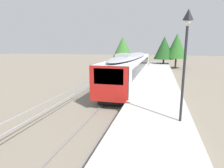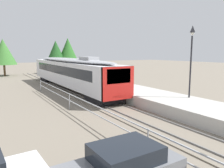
{
  "view_description": "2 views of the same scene",
  "coord_description": "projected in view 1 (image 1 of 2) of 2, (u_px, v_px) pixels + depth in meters",
  "views": [
    {
      "loc": [
        3.43,
        6.97,
        4.62
      ],
      "look_at": [
        0.0,
        20.21,
        1.8
      ],
      "focal_mm": 29.86,
      "sensor_mm": 36.0,
      "label": 1
    },
    {
      "loc": [
        -8.96,
        5.55,
        4.32
      ],
      "look_at": [
        0.0,
        20.21,
        1.8
      ],
      "focal_mm": 34.95,
      "sensor_mm": 36.0,
      "label": 2
    }
  ],
  "objects": [
    {
      "name": "tree_distant_left",
      "position": [
        123.0,
        47.0,
        42.43
      ],
      "size": [
        4.49,
        4.49,
        6.66
      ],
      "color": "brown",
      "rests_on": "ground"
    },
    {
      "name": "platform_lamp_mid_platform",
      "position": [
        186.0,
        46.0,
        8.64
      ],
      "size": [
        0.34,
        0.34,
        5.35
      ],
      "color": "#232328",
      "rests_on": "station_platform"
    },
    {
      "name": "tree_behind_station_far",
      "position": [
        177.0,
        46.0,
        38.01
      ],
      "size": [
        4.36,
        4.36,
        7.09
      ],
      "color": "brown",
      "rests_on": "ground"
    },
    {
      "name": "tree_behind_carpark",
      "position": [
        164.0,
        48.0,
        38.75
      ],
      "size": [
        4.17,
        4.17,
        6.54
      ],
      "color": "brown",
      "rests_on": "ground"
    },
    {
      "name": "station_platform",
      "position": [
        156.0,
        98.0,
        15.13
      ],
      "size": [
        3.9,
        60.0,
        0.9
      ],
      "primitive_type": "cube",
      "color": "#B7B5AD",
      "rests_on": "ground"
    },
    {
      "name": "ground_plane",
      "position": [
        85.0,
        98.0,
        16.76
      ],
      "size": [
        160.0,
        160.0,
        0.0
      ],
      "primitive_type": "plane",
      "color": "slate"
    },
    {
      "name": "track_rails",
      "position": [
        117.0,
        100.0,
        16.02
      ],
      "size": [
        3.2,
        60.0,
        0.14
      ],
      "color": "slate",
      "rests_on": "ground"
    },
    {
      "name": "commuter_train",
      "position": [
        131.0,
        66.0,
        22.78
      ],
      "size": [
        2.82,
        20.98,
        3.74
      ],
      "color": "silver",
      "rests_on": "track_rails"
    }
  ]
}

